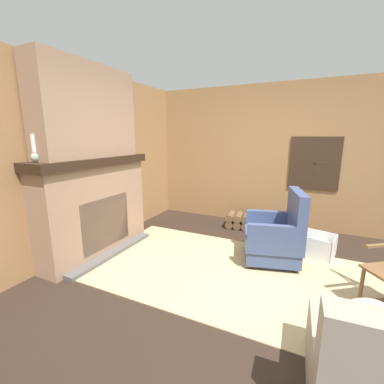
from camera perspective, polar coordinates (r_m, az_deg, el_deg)
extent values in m
plane|color=#2D2119|center=(3.15, 10.80, -19.96)|extent=(14.00, 14.00, 0.00)
cube|color=#9E7247|center=(3.97, -23.68, 5.94)|extent=(0.06, 5.28, 2.60)
cube|color=#9E7247|center=(5.02, 18.37, 7.46)|extent=(5.28, 0.06, 2.60)
cube|color=#382619|center=(4.94, 25.55, 5.76)|extent=(0.81, 0.02, 0.91)
cube|color=silver|center=(4.95, 25.55, 5.77)|extent=(0.77, 0.01, 0.87)
cube|color=#382619|center=(4.94, 25.55, 5.76)|extent=(0.02, 0.02, 0.87)
cube|color=#382619|center=(4.94, 25.55, 5.76)|extent=(0.77, 0.02, 0.02)
cube|color=#9E7A60|center=(3.92, -20.66, -3.75)|extent=(0.40, 1.71, 1.27)
cube|color=black|center=(3.86, -18.83, -6.35)|extent=(0.08, 0.89, 0.71)
cube|color=#565451|center=(3.95, -17.09, -12.81)|extent=(0.16, 1.54, 0.06)
cube|color=black|center=(3.80, -21.45, 6.34)|extent=(0.50, 1.81, 0.11)
cube|color=#9E7A60|center=(3.80, -22.24, 16.15)|extent=(0.35, 1.50, 1.19)
cube|color=tan|center=(3.39, 9.08, -17.23)|extent=(3.73, 1.96, 0.01)
cube|color=#3D4C75|center=(3.71, 17.11, -11.92)|extent=(0.81, 0.81, 0.24)
cube|color=#3D4C75|center=(3.65, 17.26, -9.77)|extent=(0.85, 0.86, 0.18)
cube|color=#3D4C75|center=(3.58, 22.25, -4.26)|extent=(0.30, 0.71, 0.57)
cube|color=#3D4C75|center=(3.30, 17.71, -8.67)|extent=(0.63, 0.25, 0.20)
cube|color=#3D4C75|center=(3.87, 16.64, -5.48)|extent=(0.63, 0.25, 0.20)
cylinder|color=#332319|center=(3.50, 12.74, -15.94)|extent=(0.06, 0.06, 0.06)
cylinder|color=#332319|center=(4.00, 12.46, -12.17)|extent=(0.06, 0.06, 0.06)
cylinder|color=#332319|center=(3.57, 22.09, -15.97)|extent=(0.06, 0.06, 0.06)
cylinder|color=#332319|center=(4.07, 20.54, -12.29)|extent=(0.06, 0.06, 0.06)
cube|color=brown|center=(3.41, 35.79, -19.13)|extent=(0.68, 0.50, 0.04)
cylinder|color=brown|center=(3.17, 33.52, -16.85)|extent=(0.05, 0.05, 0.38)
cylinder|color=brown|center=(4.93, 8.53, -6.74)|extent=(0.18, 0.38, 0.14)
cylinder|color=brown|center=(4.91, 10.21, -6.88)|extent=(0.18, 0.38, 0.14)
cylinder|color=brown|center=(4.89, 11.89, -7.02)|extent=(0.18, 0.38, 0.14)
cylinder|color=brown|center=(4.89, 8.58, -5.38)|extent=(0.18, 0.38, 0.14)
cylinder|color=brown|center=(4.87, 10.26, -5.52)|extent=(0.18, 0.38, 0.14)
cylinder|color=brown|center=(4.86, 11.95, -5.66)|extent=(0.18, 0.38, 0.14)
cube|color=white|center=(4.18, 25.93, -12.44)|extent=(0.51, 0.48, 0.01)
cube|color=white|center=(4.09, 29.00, -11.02)|extent=(0.10, 0.39, 0.31)
cube|color=white|center=(4.17, 23.32, -10.04)|extent=(0.10, 0.39, 0.31)
cube|color=white|center=(4.30, 26.72, -9.67)|extent=(0.42, 0.11, 0.31)
cube|color=white|center=(3.95, 25.48, -11.47)|extent=(0.42, 0.11, 0.31)
ellipsoid|color=white|center=(4.12, 26.15, -10.34)|extent=(0.41, 0.39, 0.19)
ellipsoid|color=#99B29E|center=(3.36, -31.45, 6.57)|extent=(0.09, 0.09, 0.11)
cylinder|color=white|center=(3.35, -31.75, 9.17)|extent=(0.05, 0.05, 0.20)
cube|color=black|center=(4.32, -15.22, 9.10)|extent=(0.16, 0.25, 0.15)
cube|color=silver|center=(4.27, -14.36, 9.21)|extent=(0.01, 0.04, 0.02)
cylinder|color=red|center=(3.80, -22.83, 8.99)|extent=(0.07, 0.26, 0.26)
ellipsoid|color=#CCB299|center=(2.07, 33.95, -22.34)|extent=(0.39, 0.26, 0.28)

